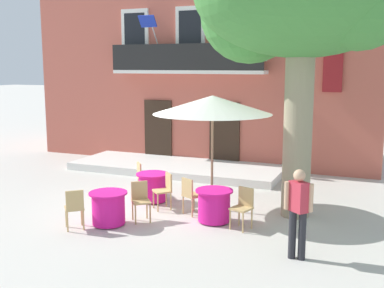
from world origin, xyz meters
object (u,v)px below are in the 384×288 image
object	(u,v)px
cafe_chair_near_tree_1	(191,194)
cafe_table_front	(153,187)
cafe_table_near_tree	(214,205)
cafe_chair_middle_1	(75,206)
cafe_chair_front_0	(165,188)
cafe_chair_front_1	(143,176)
cafe_chair_near_tree_0	(243,205)
cafe_umbrella	(212,105)
cafe_table_middle	(109,208)
cafe_chair_middle_0	(140,198)
pedestrian_near_entrance	(298,209)

from	to	relation	value
cafe_chair_near_tree_1	cafe_table_front	distance (m)	1.53
cafe_table_near_tree	cafe_chair_near_tree_1	world-z (taller)	cafe_chair_near_tree_1
cafe_chair_middle_1	cafe_chair_front_0	size ratio (longest dim) A/B	1.00
cafe_chair_front_1	cafe_chair_near_tree_0	bearing A→B (deg)	-25.71
cafe_umbrella	cafe_chair_front_0	bearing A→B (deg)	-160.15
cafe_umbrella	cafe_chair_near_tree_1	bearing A→B (deg)	-118.61
cafe_table_middle	cafe_table_front	world-z (taller)	same
cafe_umbrella	cafe_chair_front_1	bearing A→B (deg)	165.55
cafe_chair_near_tree_0	cafe_umbrella	size ratio (longest dim) A/B	0.31
cafe_chair_middle_0	cafe_umbrella	bearing A→B (deg)	48.96
cafe_chair_near_tree_0	cafe_chair_middle_1	distance (m)	3.69
cafe_chair_middle_1	cafe_chair_middle_0	bearing A→B (deg)	47.15
cafe_chair_near_tree_1	cafe_chair_front_0	distance (m)	0.80
cafe_table_near_tree	cafe_umbrella	size ratio (longest dim) A/B	0.30
cafe_chair_near_tree_1	cafe_chair_middle_1	world-z (taller)	same
cafe_chair_near_tree_0	cafe_chair_front_0	size ratio (longest dim) A/B	1.00
cafe_chair_middle_0	cafe_chair_front_0	size ratio (longest dim) A/B	1.00
cafe_table_front	cafe_chair_near_tree_1	bearing A→B (deg)	-26.23
cafe_chair_middle_0	pedestrian_near_entrance	world-z (taller)	pedestrian_near_entrance
cafe_table_near_tree	cafe_chair_front_1	size ratio (longest dim) A/B	0.95
cafe_chair_middle_1	cafe_chair_front_1	bearing A→B (deg)	89.75
cafe_chair_front_0	cafe_chair_front_1	xyz separation A→B (m)	(-1.15, 0.98, 0.00)
cafe_chair_front_1	cafe_chair_front_0	bearing A→B (deg)	-40.50
cafe_table_middle	cafe_chair_front_1	size ratio (longest dim) A/B	0.95
cafe_chair_middle_0	cafe_chair_middle_1	bearing A→B (deg)	-132.85
cafe_chair_front_0	pedestrian_near_entrance	distance (m)	4.09
cafe_table_near_tree	cafe_chair_middle_0	size ratio (longest dim) A/B	0.95
cafe_chair_front_1	pedestrian_near_entrance	size ratio (longest dim) A/B	0.53
cafe_chair_near_tree_1	cafe_chair_front_1	distance (m)	2.26
cafe_table_near_tree	cafe_chair_middle_1	world-z (taller)	cafe_chair_middle_1
cafe_chair_middle_1	cafe_umbrella	bearing A→B (deg)	48.16
cafe_table_middle	cafe_chair_middle_0	xyz separation A→B (m)	(0.52, 0.55, 0.14)
cafe_chair_front_1	pedestrian_near_entrance	world-z (taller)	pedestrian_near_entrance
cafe_umbrella	cafe_table_near_tree	bearing A→B (deg)	-66.81
cafe_chair_near_tree_1	cafe_chair_front_0	world-z (taller)	same
cafe_table_middle	cafe_table_front	xyz separation A→B (m)	(0.07, 2.05, 0.00)
cafe_table_near_tree	cafe_chair_near_tree_1	distance (m)	0.77
cafe_table_middle	cafe_table_front	bearing A→B (deg)	88.09
cafe_table_middle	pedestrian_near_entrance	bearing A→B (deg)	-4.05
cafe_chair_middle_1	cafe_chair_front_1	distance (m)	3.11
cafe_chair_front_0	cafe_umbrella	xyz separation A→B (m)	(1.10, 0.40, 2.08)
cafe_chair_middle_0	cafe_umbrella	world-z (taller)	cafe_umbrella
cafe_chair_near_tree_1	cafe_chair_middle_1	size ratio (longest dim) A/B	1.00
cafe_chair_middle_1	cafe_umbrella	size ratio (longest dim) A/B	0.31
cafe_table_near_tree	cafe_chair_front_0	size ratio (longest dim) A/B	0.95
pedestrian_near_entrance	cafe_chair_near_tree_0	bearing A→B (deg)	138.60
cafe_table_middle	cafe_chair_front_1	xyz separation A→B (m)	(-0.49, 2.55, 0.14)
cafe_chair_near_tree_1	cafe_umbrella	distance (m)	2.19
cafe_chair_near_tree_1	cafe_chair_front_0	size ratio (longest dim) A/B	1.00
cafe_table_middle	cafe_chair_front_1	distance (m)	2.60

